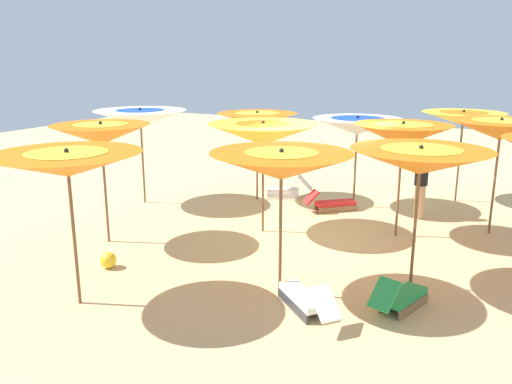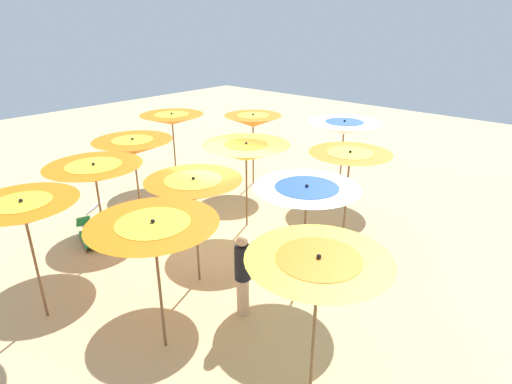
{
  "view_description": "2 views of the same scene",
  "coord_description": "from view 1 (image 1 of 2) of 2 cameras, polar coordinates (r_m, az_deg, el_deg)",
  "views": [
    {
      "loc": [
        3.58,
        -9.81,
        3.66
      ],
      "look_at": [
        -1.27,
        -0.3,
        0.9
      ],
      "focal_mm": 36.77,
      "sensor_mm": 36.0,
      "label": 1
    },
    {
      "loc": [
        6.46,
        6.98,
        5.32
      ],
      "look_at": [
        -0.27,
        1.01,
        1.6
      ],
      "focal_mm": 29.41,
      "sensor_mm": 36.0,
      "label": 2
    }
  ],
  "objects": [
    {
      "name": "beach_umbrella_7",
      "position": [
        10.66,
        -16.5,
        6.07
      ],
      "size": [
        1.91,
        1.91,
        2.46
      ],
      "color": "brown",
      "rests_on": "ground"
    },
    {
      "name": "beach_umbrella_9",
      "position": [
        8.43,
        17.43,
        3.23
      ],
      "size": [
        2.16,
        2.16,
        2.36
      ],
      "color": "brown",
      "rests_on": "ground"
    },
    {
      "name": "beach_umbrella_2",
      "position": [
        13.49,
        0.13,
        7.97
      ],
      "size": [
        2.05,
        2.05,
        2.33
      ],
      "color": "brown",
      "rests_on": "ground"
    },
    {
      "name": "ground",
      "position": [
        11.07,
        6.62,
        -5.02
      ],
      "size": [
        39.05,
        39.05,
        0.04
      ],
      "primitive_type": "cube",
      "color": "#D1B57F"
    },
    {
      "name": "beachgoer_1",
      "position": [
        12.63,
        17.52,
        1.16
      ],
      "size": [
        0.3,
        0.3,
        1.71
      ],
      "rotation": [
        0.0,
        0.0,
        3.42
      ],
      "color": "#D8A87F",
      "rests_on": "ground"
    },
    {
      "name": "beach_umbrella_4",
      "position": [
        11.85,
        25.07,
        6.15
      ],
      "size": [
        2.07,
        2.07,
        2.47
      ],
      "color": "brown",
      "rests_on": "ground"
    },
    {
      "name": "beach_umbrella_11",
      "position": [
        7.97,
        -19.82,
        2.86
      ],
      "size": [
        2.14,
        2.14,
        2.4
      ],
      "color": "brown",
      "rests_on": "ground"
    },
    {
      "name": "lounger_3",
      "position": [
        8.21,
        15.44,
        -10.95
      ],
      "size": [
        0.69,
        1.25,
        0.61
      ],
      "rotation": [
        0.0,
        0.0,
        7.55
      ],
      "color": "olive",
      "rests_on": "ground"
    },
    {
      "name": "beach_umbrella_1",
      "position": [
        13.02,
        10.97,
        7.06
      ],
      "size": [
        2.16,
        2.16,
        2.29
      ],
      "color": "brown",
      "rests_on": "ground"
    },
    {
      "name": "lounger_2",
      "position": [
        12.93,
        8.27,
        -1.22
      ],
      "size": [
        1.19,
        1.11,
        0.55
      ],
      "rotation": [
        0.0,
        0.0,
        7.01
      ],
      "color": "olive",
      "rests_on": "ground"
    },
    {
      "name": "beach_umbrella_10",
      "position": [
        7.81,
        2.76,
        2.89
      ],
      "size": [
        2.16,
        2.16,
        2.36
      ],
      "color": "brown",
      "rests_on": "ground"
    },
    {
      "name": "beach_umbrella_5",
      "position": [
        10.98,
        15.66,
        6.05
      ],
      "size": [
        1.97,
        1.97,
        2.42
      ],
      "color": "brown",
      "rests_on": "ground"
    },
    {
      "name": "lounger_0",
      "position": [
        7.92,
        5.39,
        -11.49
      ],
      "size": [
        1.3,
        1.2,
        0.59
      ],
      "rotation": [
        0.0,
        0.0,
        8.7
      ],
      "color": "#333338",
      "rests_on": "ground"
    },
    {
      "name": "beach_ball",
      "position": [
        9.78,
        -15.78,
        -7.14
      ],
      "size": [
        0.29,
        0.29,
        0.29
      ],
      "primitive_type": "sphere",
      "color": "yellow",
      "rests_on": "ground"
    },
    {
      "name": "beach_umbrella_0",
      "position": [
        14.31,
        21.61,
        7.45
      ],
      "size": [
        2.05,
        2.05,
        2.38
      ],
      "color": "brown",
      "rests_on": "ground"
    },
    {
      "name": "lounger_1",
      "position": [
        14.05,
        3.41,
        0.26
      ],
      "size": [
        1.23,
        0.73,
        0.61
      ],
      "rotation": [
        0.0,
        0.0,
        3.5
      ],
      "color": "silver",
      "rests_on": "ground"
    },
    {
      "name": "beach_umbrella_6",
      "position": [
        10.88,
        0.77,
        6.35
      ],
      "size": [
        2.29,
        2.29,
        2.4
      ],
      "color": "brown",
      "rests_on": "ground"
    },
    {
      "name": "beach_umbrella_3",
      "position": [
        13.48,
        -12.46,
        7.89
      ],
      "size": [
        2.3,
        2.3,
        2.44
      ],
      "color": "brown",
      "rests_on": "ground"
    }
  ]
}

